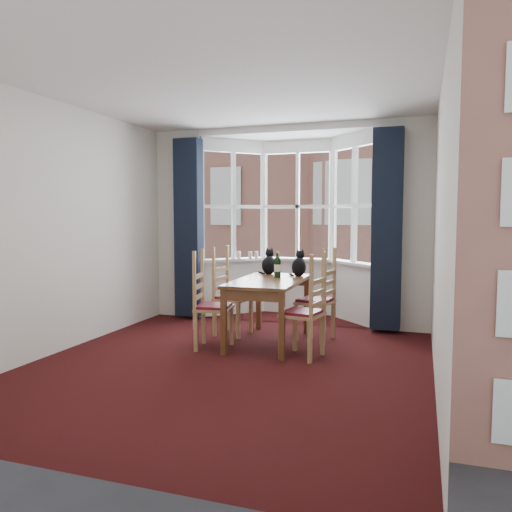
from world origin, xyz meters
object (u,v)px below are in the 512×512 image
at_px(chair_right_far, 322,302).
at_px(wine_bottle, 277,266).
at_px(cat_right, 299,265).
at_px(dining_table, 269,287).
at_px(candle_tall, 239,255).
at_px(candle_extra, 256,255).
at_px(cat_left, 269,264).
at_px(candle_short, 250,255).
at_px(chair_right_near, 310,315).
at_px(chair_left_near, 206,308).
at_px(chair_left_far, 227,298).

relative_size(chair_right_far, wine_bottle, 2.86).
xyz_separation_m(chair_right_far, cat_right, (-0.33, 0.15, 0.43)).
height_order(dining_table, candle_tall, candle_tall).
bearing_deg(wine_bottle, candle_extra, 118.00).
relative_size(chair_right_far, cat_left, 2.61).
relative_size(cat_right, candle_short, 3.13).
relative_size(cat_left, cat_right, 1.02).
height_order(chair_right_near, candle_tall, candle_tall).
height_order(dining_table, cat_left, cat_left).
xyz_separation_m(chair_right_far, candle_short, (-1.36, 1.24, 0.45)).
height_order(chair_right_far, wine_bottle, wine_bottle).
bearing_deg(chair_right_far, wine_bottle, -166.55).
distance_m(chair_right_near, candle_extra, 2.48).
height_order(cat_right, wine_bottle, cat_right).
bearing_deg(cat_left, chair_left_near, -114.17).
height_order(cat_left, candle_extra, cat_left).
height_order(chair_left_near, candle_tall, candle_tall).
xyz_separation_m(chair_right_near, cat_left, (-0.78, 1.04, 0.43)).
distance_m(wine_bottle, candle_short, 1.60).
distance_m(cat_left, cat_right, 0.43).
distance_m(dining_table, chair_right_far, 0.70).
bearing_deg(dining_table, cat_right, 61.64).
relative_size(dining_table, candle_tall, 12.31).
bearing_deg(candle_extra, cat_left, -63.21).
bearing_deg(chair_right_near, dining_table, 141.66).
relative_size(chair_right_far, candle_extra, 7.78).
xyz_separation_m(dining_table, cat_left, (-0.17, 0.55, 0.23)).
height_order(chair_left_near, candle_short, candle_short).
bearing_deg(cat_right, chair_right_near, -69.64).
bearing_deg(chair_right_near, candle_short, 124.17).
relative_size(chair_left_far, chair_right_near, 1.00).
relative_size(dining_table, cat_right, 4.13).
xyz_separation_m(dining_table, candle_short, (-0.78, 1.57, 0.25)).
bearing_deg(wine_bottle, candle_tall, 126.99).
bearing_deg(candle_tall, chair_left_near, -80.32).
xyz_separation_m(dining_table, chair_right_far, (0.58, 0.33, -0.20)).
xyz_separation_m(chair_right_near, cat_right, (-0.35, 0.95, 0.43)).
relative_size(chair_left_near, candle_tall, 7.92).
distance_m(candle_short, candle_extra, 0.09).
bearing_deg(chair_left_far, cat_left, 30.15).
distance_m(dining_table, chair_left_far, 0.74).
relative_size(chair_right_near, chair_right_far, 1.00).
distance_m(cat_left, candle_tall, 1.26).
height_order(chair_right_near, wine_bottle, wine_bottle).
xyz_separation_m(chair_right_far, cat_left, (-0.75, 0.23, 0.43)).
bearing_deg(candle_short, chair_right_near, -55.83).
relative_size(cat_right, candle_tall, 2.98).
bearing_deg(cat_right, candle_extra, 130.27).
relative_size(wine_bottle, candle_extra, 2.72).
xyz_separation_m(chair_left_far, wine_bottle, (0.70, -0.07, 0.44)).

